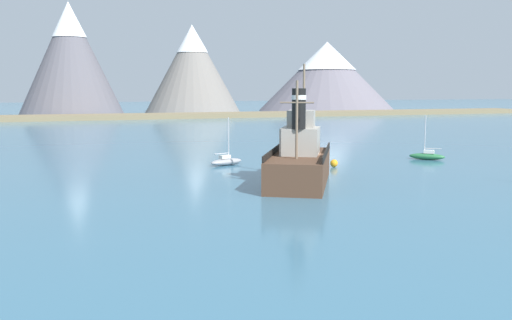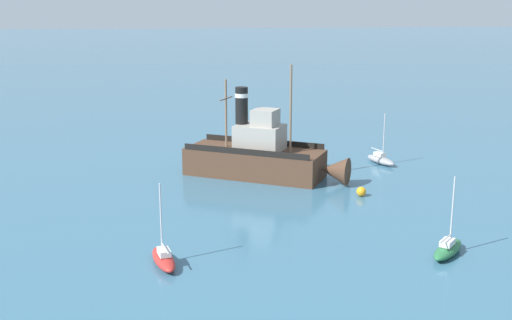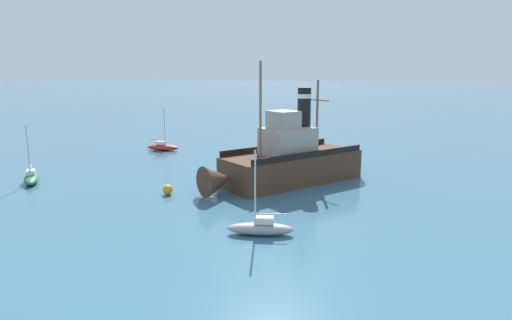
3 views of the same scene
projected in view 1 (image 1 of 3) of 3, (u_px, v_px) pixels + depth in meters
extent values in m
plane|color=#38667F|center=(307.00, 182.00, 45.36)|extent=(600.00, 600.00, 0.00)
cone|color=#56545B|center=(70.00, 59.00, 155.29)|extent=(29.62, 29.62, 32.37)
cone|color=white|center=(69.00, 19.00, 153.83)|extent=(9.67, 9.67, 10.07)
cone|color=slate|center=(193.00, 69.00, 174.00)|extent=(30.86, 30.86, 28.04)
cone|color=white|center=(192.00, 39.00, 172.74)|extent=(10.18, 10.18, 8.81)
cone|color=slate|center=(327.00, 76.00, 195.81)|extent=(49.05, 49.05, 24.51)
cone|color=white|center=(327.00, 56.00, 194.86)|extent=(21.07, 21.07, 10.03)
cube|color=#7A6B4C|center=(146.00, 116.00, 143.19)|extent=(240.00, 12.00, 1.20)
cube|color=#4C3323|center=(300.00, 169.00, 44.52)|extent=(9.62, 12.64, 2.40)
cone|color=#4C3323|center=(307.00, 158.00, 51.55)|extent=(3.21, 3.23, 2.35)
cube|color=#9E998E|center=(300.00, 141.00, 44.71)|extent=(4.55, 4.95, 2.20)
cube|color=#9E998E|center=(301.00, 119.00, 44.97)|extent=(2.89, 2.81, 1.40)
cylinder|color=black|center=(299.00, 109.00, 42.70)|extent=(1.10, 1.10, 3.20)
cylinder|color=silver|center=(299.00, 97.00, 42.58)|extent=(1.16, 1.16, 0.35)
cylinder|color=#75604C|center=(304.00, 108.00, 47.10)|extent=(0.20, 0.20, 7.50)
cylinder|color=#75604C|center=(297.00, 120.00, 41.34)|extent=(0.20, 0.20, 6.00)
cylinder|color=#75604C|center=(297.00, 103.00, 41.17)|extent=(2.34, 1.35, 0.12)
cube|color=black|center=(274.00, 151.00, 44.71)|extent=(5.57, 10.06, 0.50)
cube|color=black|center=(326.00, 152.00, 43.96)|extent=(5.57, 10.06, 0.50)
ellipsoid|color=#286B3D|center=(427.00, 156.00, 59.80)|extent=(3.55, 3.37, 0.70)
cube|color=silver|center=(429.00, 152.00, 59.65)|extent=(1.24, 1.21, 0.36)
cylinder|color=#B7B7BC|center=(425.00, 134.00, 59.60)|extent=(0.10, 0.10, 4.20)
cylinder|color=#B7B7BC|center=(433.00, 149.00, 59.45)|extent=(1.39, 1.27, 0.08)
ellipsoid|color=gray|center=(226.00, 162.00, 55.38)|extent=(3.94, 2.38, 0.70)
cube|color=silver|center=(225.00, 157.00, 55.18)|extent=(1.26, 0.99, 0.36)
cylinder|color=#B7B7BC|center=(229.00, 138.00, 55.25)|extent=(0.10, 0.10, 4.20)
cylinder|color=#B7B7BC|center=(222.00, 154.00, 54.88)|extent=(1.71, 0.72, 0.08)
sphere|color=orange|center=(334.00, 163.00, 54.09)|extent=(0.77, 0.77, 0.77)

